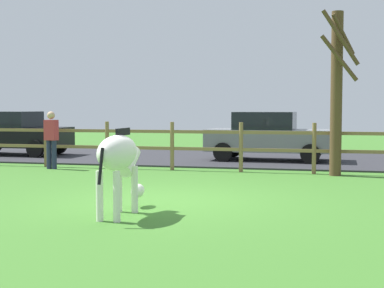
# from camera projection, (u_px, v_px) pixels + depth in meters

# --- Properties ---
(ground_plane) EXTENTS (60.00, 60.00, 0.00)m
(ground_plane) POSITION_uv_depth(u_px,v_px,m) (166.00, 200.00, 10.61)
(ground_plane) COLOR #3D7528
(parking_asphalt) EXTENTS (28.00, 7.40, 0.05)m
(parking_asphalt) POSITION_uv_depth(u_px,v_px,m) (241.00, 157.00, 19.62)
(parking_asphalt) COLOR #2D2D33
(parking_asphalt) RESTS_ON ground_plane
(paddock_fence) EXTENTS (21.49, 0.11, 1.35)m
(paddock_fence) POSITION_uv_depth(u_px,v_px,m) (206.00, 143.00, 15.48)
(paddock_fence) COLOR olive
(paddock_fence) RESTS_ON ground_plane
(bare_tree) EXTENTS (0.98, 0.71, 4.18)m
(bare_tree) POSITION_uv_depth(u_px,v_px,m) (337.00, 89.00, 14.27)
(bare_tree) COLOR #513A23
(bare_tree) RESTS_ON ground_plane
(zebra) EXTENTS (0.49, 1.93, 1.41)m
(zebra) POSITION_uv_depth(u_px,v_px,m) (119.00, 159.00, 9.01)
(zebra) COLOR white
(zebra) RESTS_ON ground_plane
(parked_car_grey) EXTENTS (4.05, 1.98, 1.56)m
(parked_car_grey) POSITION_uv_depth(u_px,v_px,m) (268.00, 136.00, 18.10)
(parked_car_grey) COLOR slate
(parked_car_grey) RESTS_ON parking_asphalt
(parked_car_black) EXTENTS (4.02, 1.91, 1.56)m
(parked_car_black) POSITION_uv_depth(u_px,v_px,m) (12.00, 133.00, 20.23)
(parked_car_black) COLOR black
(parked_car_black) RESTS_ON parking_asphalt
(visitor_near_fence) EXTENTS (0.39, 0.27, 1.64)m
(visitor_near_fence) POSITION_uv_depth(u_px,v_px,m) (51.00, 137.00, 15.96)
(visitor_near_fence) COLOR #232847
(visitor_near_fence) RESTS_ON ground_plane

